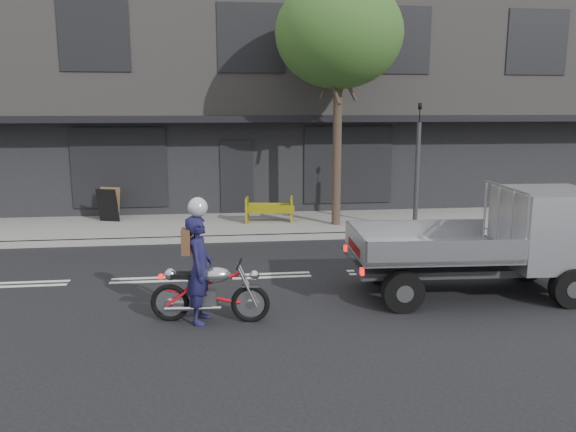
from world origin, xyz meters
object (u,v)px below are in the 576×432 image
Objects in this scene: rider at (200,270)px; sandwich_board at (108,205)px; flatbed_ute at (527,232)px; traffic_light_pole at (417,174)px; street_tree at (339,34)px; motorcycle at (210,291)px; construction_barrier at (270,210)px.

sandwich_board is at bearing 29.18° from rider.
rider is 0.39× the size of flatbed_ute.
traffic_light_pole is 3.65× the size of sandwich_board.
street_tree is at bearing 8.77° from sandwich_board.
street_tree is 7.51m from flatbed_ute.
traffic_light_pole is at bearing 96.18° from flatbed_ute.
rider is (-5.55, -5.70, -0.79)m from traffic_light_pole.
street_tree is 3.52× the size of motorcycle.
traffic_light_pole is at bearing -35.58° from rider.
flatbed_ute is at bearing -68.37° from street_tree.
flatbed_ute reaches higher than construction_barrier.
traffic_light_pole is 8.71m from sandwich_board.
street_tree reaches higher than sandwich_board.
street_tree reaches higher than construction_barrier.
rider is 1.26× the size of construction_barrier.
street_tree is 8.78m from motorcycle.
sandwich_board reaches higher than motorcycle.
traffic_light_pole reaches higher than flatbed_ute.
flatbed_ute reaches higher than rider.
sandwich_board is at bearing 170.06° from street_tree.
traffic_light_pole is 7.99m from rider.
rider is at bearing -104.10° from construction_barrier.
traffic_light_pole reaches higher than sandwich_board.
motorcycle is 1.11× the size of rider.
flatbed_ute is at bearing 15.76° from motorcycle.
street_tree is 1.52× the size of flatbed_ute.
flatbed_ute is (5.86, 0.71, 0.29)m from rider.
traffic_light_pole reaches higher than construction_barrier.
construction_barrier is (-3.83, 1.16, -1.12)m from traffic_light_pole.
motorcycle reaches higher than construction_barrier.
traffic_light_pole is at bearing 5.51° from sandwich_board.
street_tree is 3.90× the size of rider.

